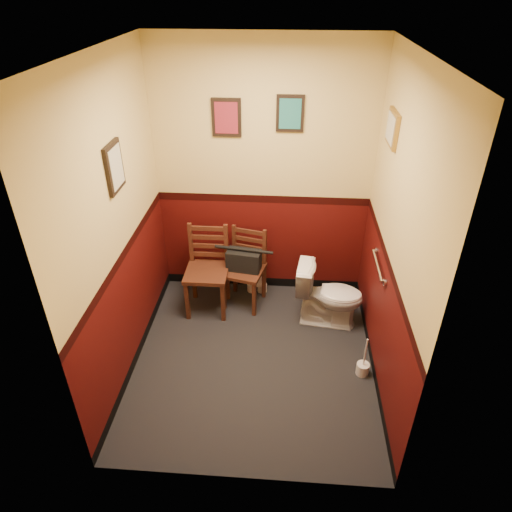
% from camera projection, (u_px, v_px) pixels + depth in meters
% --- Properties ---
extents(floor, '(2.20, 2.40, 0.00)m').
position_uv_depth(floor, '(254.00, 359.00, 4.33)').
color(floor, black).
rests_on(floor, ground).
extents(ceiling, '(2.20, 2.40, 0.00)m').
position_uv_depth(ceiling, '(253.00, 51.00, 2.89)').
color(ceiling, silver).
rests_on(ceiling, ground).
extents(wall_back, '(2.20, 0.00, 2.70)m').
position_uv_depth(wall_back, '(263.00, 177.00, 4.63)').
color(wall_back, '#3C0908').
rests_on(wall_back, ground).
extents(wall_front, '(2.20, 0.00, 2.70)m').
position_uv_depth(wall_front, '(237.00, 339.00, 2.60)').
color(wall_front, '#3C0908').
rests_on(wall_front, ground).
extents(wall_left, '(0.00, 2.40, 2.70)m').
position_uv_depth(wall_left, '(118.00, 230.00, 3.68)').
color(wall_left, '#3C0908').
rests_on(wall_left, ground).
extents(wall_right, '(0.00, 2.40, 2.70)m').
position_uv_depth(wall_right, '(394.00, 241.00, 3.54)').
color(wall_right, '#3C0908').
rests_on(wall_right, ground).
extents(grab_bar, '(0.05, 0.56, 0.06)m').
position_uv_depth(grab_bar, '(378.00, 266.00, 3.97)').
color(grab_bar, silver).
rests_on(grab_bar, wall_right).
extents(framed_print_back_a, '(0.28, 0.04, 0.36)m').
position_uv_depth(framed_print_back_a, '(226.00, 118.00, 4.31)').
color(framed_print_back_a, black).
rests_on(framed_print_back_a, wall_back).
extents(framed_print_back_b, '(0.26, 0.04, 0.34)m').
position_uv_depth(framed_print_back_b, '(290.00, 113.00, 4.25)').
color(framed_print_back_b, black).
rests_on(framed_print_back_b, wall_back).
extents(framed_print_left, '(0.04, 0.30, 0.38)m').
position_uv_depth(framed_print_left, '(115.00, 167.00, 3.50)').
color(framed_print_left, black).
rests_on(framed_print_left, wall_left).
extents(framed_print_right, '(0.04, 0.34, 0.28)m').
position_uv_depth(framed_print_right, '(392.00, 128.00, 3.68)').
color(framed_print_right, olive).
rests_on(framed_print_right, wall_right).
extents(toilet, '(0.72, 0.46, 0.67)m').
position_uv_depth(toilet, '(329.00, 295.00, 4.63)').
color(toilet, white).
rests_on(toilet, floor).
extents(toilet_brush, '(0.12, 0.12, 0.42)m').
position_uv_depth(toilet_brush, '(363.00, 368.00, 4.14)').
color(toilet_brush, silver).
rests_on(toilet_brush, floor).
extents(chair_left, '(0.44, 0.44, 0.94)m').
position_uv_depth(chair_left, '(207.00, 270.00, 4.77)').
color(chair_left, '#4B2416').
rests_on(chair_left, floor).
extents(chair_right, '(0.48, 0.48, 0.85)m').
position_uv_depth(chair_right, '(245.00, 268.00, 4.87)').
color(chair_right, '#4B2416').
rests_on(chair_right, floor).
extents(handbag, '(0.37, 0.23, 0.26)m').
position_uv_depth(handbag, '(244.00, 260.00, 4.77)').
color(handbag, black).
rests_on(handbag, chair_right).
extents(tp_stack, '(0.23, 0.12, 0.20)m').
position_uv_depth(tp_stack, '(257.00, 285.00, 5.21)').
color(tp_stack, silver).
rests_on(tp_stack, floor).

